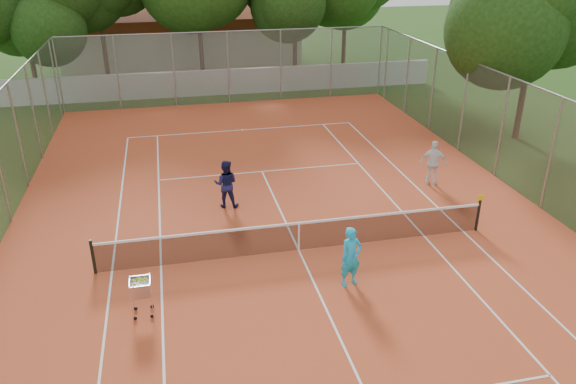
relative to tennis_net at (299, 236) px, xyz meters
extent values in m
plane|color=#1D3D10|center=(0.00, 0.00, -0.51)|extent=(120.00, 120.00, 0.00)
cube|color=#BE4A25|center=(0.00, 0.00, -0.50)|extent=(18.00, 34.00, 0.02)
cube|color=white|center=(0.00, 0.00, -0.49)|extent=(10.98, 23.78, 0.01)
cube|color=black|center=(0.00, 0.00, 0.00)|extent=(11.88, 0.10, 0.98)
cube|color=slate|center=(0.00, 0.00, 1.49)|extent=(18.00, 34.00, 4.00)
cube|color=silver|center=(0.00, 19.00, 0.24)|extent=(26.00, 0.30, 1.50)
cube|color=beige|center=(-2.00, 29.00, 1.69)|extent=(16.40, 9.00, 4.40)
cube|color=black|center=(0.00, 22.00, 4.49)|extent=(29.00, 19.00, 10.00)
imported|color=#1AB0E3|center=(0.95, -2.07, 0.37)|extent=(0.70, 0.54, 1.72)
imported|color=#181948|center=(-1.77, 3.53, 0.37)|extent=(0.97, 0.84, 1.72)
imported|color=white|center=(6.17, 3.78, 0.38)|extent=(1.10, 0.78, 1.74)
cube|color=silver|center=(-4.57, -2.25, 0.06)|extent=(0.67, 0.67, 1.11)
camera|label=1|loc=(-3.51, -14.38, 8.25)|focal=35.00mm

